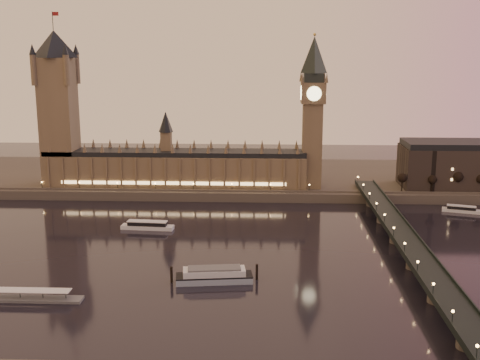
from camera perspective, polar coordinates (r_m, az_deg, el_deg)
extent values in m
plane|color=black|center=(303.78, -1.95, -6.84)|extent=(700.00, 700.00, 0.00)
cube|color=#423D35|center=(461.33, 3.36, 0.20)|extent=(560.00, 130.00, 6.00)
cube|color=brown|center=(420.11, -6.13, 0.90)|extent=(180.00, 26.00, 22.00)
cube|color=black|center=(417.81, -6.17, 2.59)|extent=(180.00, 22.00, 3.20)
cube|color=#FFCC7F|center=(408.30, -6.39, -0.30)|extent=(153.00, 0.25, 2.20)
cube|color=brown|center=(434.30, -16.77, 5.23)|extent=(22.00, 22.00, 88.00)
cone|color=black|center=(431.46, -17.21, 12.23)|extent=(31.68, 31.68, 18.00)
cylinder|color=black|center=(431.84, -17.34, 14.21)|extent=(0.44, 0.44, 12.00)
cube|color=maroon|center=(431.33, -17.09, 14.83)|extent=(4.00, 0.15, 2.50)
cube|color=brown|center=(413.30, 6.83, 3.23)|extent=(13.00, 13.00, 58.00)
cube|color=brown|center=(409.21, 6.96, 8.21)|extent=(16.00, 16.00, 14.00)
cylinder|color=#FFEAA5|center=(401.08, 7.05, 8.13)|extent=(9.60, 0.35, 9.60)
cylinder|color=#FFEAA5|center=(408.68, 5.80, 8.23)|extent=(0.35, 9.60, 9.60)
cube|color=black|center=(408.63, 6.99, 9.61)|extent=(13.00, 13.00, 6.00)
cone|color=black|center=(408.22, 7.05, 11.71)|extent=(17.68, 17.68, 24.00)
sphere|color=gold|center=(408.31, 7.10, 13.54)|extent=(2.00, 2.00, 2.00)
cube|color=black|center=(308.17, 15.43, -5.45)|extent=(13.00, 260.00, 2.00)
cube|color=black|center=(306.38, 14.29, -5.19)|extent=(0.60, 260.00, 1.00)
cube|color=black|center=(309.20, 16.59, -5.17)|extent=(0.60, 260.00, 1.00)
cylinder|color=black|center=(415.31, 15.35, -0.48)|extent=(0.70, 0.70, 9.69)
sphere|color=black|center=(414.25, 15.39, 0.21)|extent=(6.46, 6.46, 6.46)
cylinder|color=black|center=(419.26, 17.54, -0.49)|extent=(0.70, 0.70, 9.69)
sphere|color=black|center=(418.22, 17.58, 0.18)|extent=(6.46, 6.46, 6.46)
cylinder|color=black|center=(423.82, 19.68, -0.51)|extent=(0.70, 0.70, 9.69)
sphere|color=black|center=(422.78, 19.73, 0.16)|extent=(6.46, 6.46, 6.46)
cylinder|color=black|center=(428.95, 21.78, -0.52)|extent=(0.70, 0.70, 9.69)
sphere|color=black|center=(427.93, 21.83, 0.14)|extent=(6.46, 6.46, 6.46)
cube|color=silver|center=(344.81, -8.77, -4.44)|extent=(30.08, 8.72, 2.18)
cube|color=black|center=(344.19, -8.78, -4.10)|extent=(22.30, 6.96, 2.18)
cube|color=silver|center=(343.83, -8.79, -3.89)|extent=(22.91, 7.27, 0.40)
cube|color=silver|center=(400.04, 20.23, -2.74)|extent=(23.45, 12.24, 1.93)
cube|color=black|center=(399.57, 20.25, -2.48)|extent=(17.49, 9.49, 1.93)
cube|color=silver|center=(399.30, 20.26, -2.32)|extent=(17.99, 9.85, 0.35)
cube|color=#8B9EB1|center=(266.48, -2.46, -9.34)|extent=(34.22, 13.56, 2.71)
cube|color=black|center=(265.89, -2.46, -9.02)|extent=(34.22, 13.56, 0.52)
cube|color=silver|center=(265.31, -2.46, -8.70)|extent=(27.90, 11.73, 2.71)
cube|color=#595B5E|center=(264.70, -2.47, -8.35)|extent=(23.63, 10.16, 0.73)
cylinder|color=black|center=(266.59, -6.51, -8.90)|extent=(1.14, 1.14, 7.07)
cylinder|color=black|center=(267.95, 1.61, -8.71)|extent=(1.14, 1.14, 7.07)
cube|color=#595B5E|center=(261.90, -18.94, -10.62)|extent=(39.51, 6.58, 1.13)
cube|color=silver|center=(260.85, -19.20, -9.85)|extent=(31.98, 5.64, 0.28)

